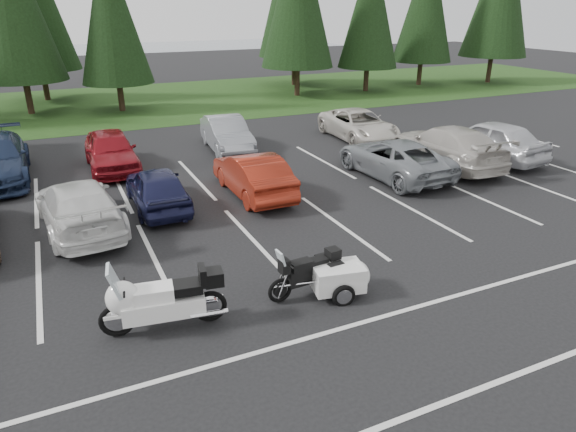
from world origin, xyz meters
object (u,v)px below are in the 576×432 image
Objects in this scene: car_near_7 at (446,146)px; car_far_3 at (227,134)px; car_near_5 at (253,174)px; car_near_6 at (394,158)px; car_far_2 at (111,151)px; touring_motorcycle at (163,295)px; car_near_3 at (79,206)px; adventure_motorcycle at (306,270)px; cargo_trailer at (338,280)px; car_near_4 at (157,188)px; car_near_8 at (490,140)px; car_far_4 at (359,125)px.

car_far_3 is at bearing -36.83° from car_near_7.
car_near_5 is at bearing 1.72° from car_near_7.
car_far_2 is at bearing -31.12° from car_near_6.
touring_motorcycle is (-9.93, -6.20, 0.06)m from car_near_6.
car_far_2 is (1.59, 5.58, 0.05)m from car_near_3.
car_near_7 reaches higher than adventure_motorcycle.
touring_motorcycle reaches higher than car_far_3.
cargo_trailer is 0.78× the size of adventure_motorcycle.
car_near_3 is 1.12× the size of car_far_3.
car_near_4 is 13.63m from car_near_8.
car_far_3 is 13.45m from touring_motorcycle.
cargo_trailer is (-11.12, -6.77, -0.45)m from car_near_8.
car_near_8 is 13.03m from cargo_trailer.
car_near_7 reaches higher than car_near_5.
car_near_8 is 1.08× the size of car_far_2.
car_near_8 is at bearing -179.21° from car_near_7.
car_near_6 is (8.68, -0.44, 0.03)m from car_near_4.
car_near_3 is 7.31m from adventure_motorcycle.
car_near_7 is 3.40× the size of cargo_trailer.
car_near_6 is at bearing -48.86° from car_far_3.
car_near_4 is 0.89× the size of car_far_2.
car_near_6 is at bearing 57.65° from cargo_trailer.
car_near_7 is 2.23m from car_near_8.
cargo_trailer is at bearing -121.30° from car_far_4.
car_near_6 is at bearing 176.57° from car_near_5.
car_near_3 is at bearing -131.05° from car_far_3.
car_near_7 is at bearing -7.15° from car_near_8.
car_far_3 is at bearing 93.34° from cargo_trailer.
cargo_trailer is at bearing 122.49° from car_near_3.
adventure_motorcycle is at bearing 7.94° from touring_motorcycle.
car_near_8 reaches higher than adventure_motorcycle.
car_near_6 is 1.83× the size of touring_motorcycle.
car_far_3 is 12.54m from adventure_motorcycle.
car_near_7 is 1.13× the size of car_near_8.
car_near_7 is 1.11× the size of car_far_4.
car_far_2 is (-9.46, 5.30, 0.06)m from car_near_6.
car_near_8 reaches higher than car_far_2.
car_near_3 is 1.02× the size of car_near_8.
car_far_3 reaches higher than car_near_3.
car_near_5 is (5.55, 0.61, 0.00)m from car_near_3.
car_near_4 is at bearing -168.41° from car_near_3.
car_near_8 reaches higher than touring_motorcycle.
touring_motorcycle is (-1.25, -6.65, 0.09)m from car_near_4.
car_far_2 reaches higher than car_far_4.
car_near_8 reaches higher than car_near_5.
car_near_4 reaches higher than cargo_trailer.
car_near_3 is at bearing -153.69° from car_far_4.
car_far_3 reaches higher than adventure_motorcycle.
car_far_2 is 2.16× the size of adventure_motorcycle.
car_near_5 is 6.92m from cargo_trailer.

